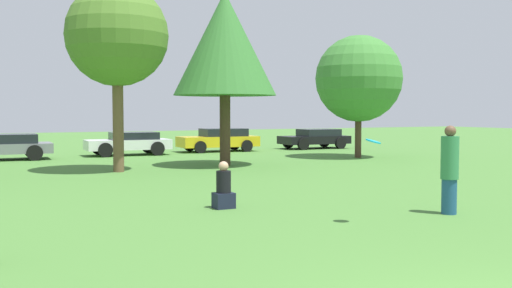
{
  "coord_description": "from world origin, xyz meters",
  "views": [
    {
      "loc": [
        -4.78,
        -3.5,
        2.17
      ],
      "look_at": [
        -0.02,
        5.78,
        1.59
      ],
      "focal_mm": 40.58,
      "sensor_mm": 36.0,
      "label": 1
    }
  ],
  "objects": [
    {
      "name": "parked_car_white",
      "position": [
        2.74,
        25.04,
        0.63
      ],
      "size": [
        4.16,
        2.02,
        1.15
      ],
      "rotation": [
        0.0,
        0.0,
        3.11
      ],
      "color": "silver",
      "rests_on": "ground"
    },
    {
      "name": "frisbee",
      "position": [
        2.26,
        5.3,
        1.61
      ],
      "size": [
        0.31,
        0.3,
        0.13
      ],
      "color": "#19B2D8"
    },
    {
      "name": "parked_car_grey",
      "position": [
        -3.04,
        24.75,
        0.64
      ],
      "size": [
        4.3,
        2.21,
        1.16
      ],
      "rotation": [
        0.0,
        0.0,
        3.11
      ],
      "color": "slate",
      "rests_on": "ground"
    },
    {
      "name": "tree_4",
      "position": [
        12.0,
        18.6,
        3.72
      ],
      "size": [
        4.07,
        4.07,
        5.77
      ],
      "color": "#473323",
      "rests_on": "ground"
    },
    {
      "name": "parked_car_black",
      "position": [
        13.93,
        25.26,
        0.62
      ],
      "size": [
        4.11,
        2.12,
        1.15
      ],
      "rotation": [
        0.0,
        0.0,
        3.11
      ],
      "color": "black",
      "rests_on": "ground"
    },
    {
      "name": "person_catcher",
      "position": [
        4.43,
        5.46,
        0.95
      ],
      "size": [
        0.37,
        0.37,
        1.88
      ],
      "rotation": [
        0.0,
        0.0,
        -3.13
      ],
      "color": "navy",
      "rests_on": "ground"
    },
    {
      "name": "parked_car_yellow",
      "position": [
        7.84,
        25.49,
        0.66
      ],
      "size": [
        4.36,
        2.05,
        1.26
      ],
      "rotation": [
        0.0,
        0.0,
        3.11
      ],
      "color": "gold",
      "rests_on": "ground"
    },
    {
      "name": "bystander_sitting",
      "position": [
        0.46,
        8.31,
        0.44
      ],
      "size": [
        0.44,
        0.37,
        1.06
      ],
      "color": "#191E33",
      "rests_on": "ground"
    },
    {
      "name": "tree_3",
      "position": [
        4.72,
        17.75,
        4.87
      ],
      "size": [
        4.13,
        4.13,
        6.96
      ],
      "color": "#473323",
      "rests_on": "ground"
    },
    {
      "name": "tree_2",
      "position": [
        0.3,
        17.27,
        4.87
      ],
      "size": [
        3.66,
        3.66,
        6.74
      ],
      "color": "brown",
      "rests_on": "ground"
    }
  ]
}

